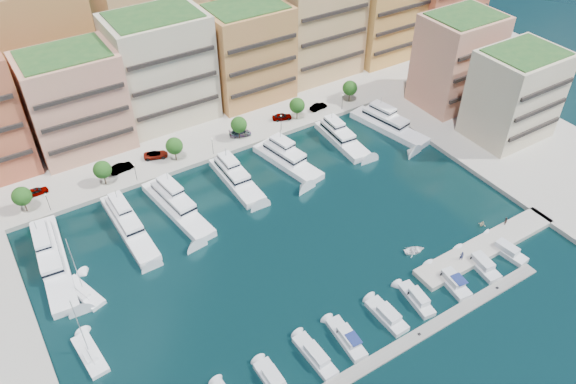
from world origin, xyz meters
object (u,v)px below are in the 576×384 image
(car_1, at_px, (121,168))
(lamppost_3, at_px, (281,120))
(lamppost_4, at_px, (342,99))
(person_1, at_px, (505,221))
(tree_5, at_px, (350,88))
(cruiser_4, at_px, (347,339))
(sailboat_1, at_px, (90,355))
(car_5, at_px, (318,107))
(tree_3, at_px, (239,125))
(yacht_5, at_px, (340,137))
(car_3, at_px, (240,133))
(tender_0, at_px, (414,250))
(tree_2, at_px, (174,146))
(yacht_0, at_px, (52,258))
(cruiser_8, at_px, (480,264))
(tree_1, at_px, (102,170))
(lamppost_2, at_px, (212,143))
(yacht_6, at_px, (387,124))
(tender_3, at_px, (482,224))
(cruiser_2, at_px, (273,380))
(tree_4, at_px, (297,105))
(sailboat_2, at_px, (84,293))
(yacht_2, at_px, (175,205))
(car_2, at_px, (156,155))
(yacht_3, at_px, (235,177))
(cruiser_5, at_px, (387,316))
(yacht_4, at_px, (286,159))
(lamppost_1, at_px, (135,170))
(car_4, at_px, (282,117))
(lamppost_0, at_px, (47,199))
(cruiser_6, at_px, (417,299))
(tree_0, at_px, (22,196))
(car_0, at_px, (37,191))
(cruiser_7, at_px, (451,281))
(yacht_1, at_px, (128,224))

(car_1, bearing_deg, lamppost_3, -104.75)
(lamppost_4, xyz_separation_m, person_1, (1.05, -51.20, -1.97))
(tree_5, height_order, cruiser_4, tree_5)
(sailboat_1, height_order, car_5, sailboat_1)
(tree_3, bearing_deg, yacht_5, -31.75)
(car_3, bearing_deg, sailboat_1, 146.99)
(lamppost_4, distance_m, tender_0, 50.22)
(tree_2, xyz_separation_m, car_5, (38.99, 0.87, -2.98))
(yacht_0, relative_size, tender_0, 6.42)
(tree_2, relative_size, cruiser_8, 0.63)
(tree_1, distance_m, lamppost_2, 24.13)
(yacht_6, bearing_deg, tender_3, -100.39)
(cruiser_2, bearing_deg, cruiser_4, -0.15)
(yacht_6, xyz_separation_m, cruiser_8, (-15.24, -44.06, -0.66))
(tree_4, distance_m, sailboat_2, 66.40)
(lamppost_4, distance_m, yacht_2, 51.96)
(cruiser_8, relative_size, car_2, 1.69)
(lamppost_3, bearing_deg, yacht_3, -150.15)
(tender_3, relative_size, person_1, 1.00)
(cruiser_5, bearing_deg, yacht_4, 78.96)
(lamppost_1, xyz_separation_m, car_4, (38.72, 4.03, -2.02))
(lamppost_0, distance_m, cruiser_6, 72.62)
(cruiser_8, height_order, car_2, car_2)
(yacht_0, bearing_deg, car_3, 19.43)
(tree_0, relative_size, yacht_5, 0.32)
(tree_2, xyz_separation_m, yacht_6, (48.84, -14.03, -3.53))
(tree_0, relative_size, lamppost_2, 1.35)
(yacht_0, xyz_separation_m, car_5, (70.21, 16.83, 0.55))
(tree_1, relative_size, car_1, 1.10)
(lamppost_0, distance_m, car_2, 25.28)
(tender_3, bearing_deg, tree_1, 27.04)
(lamppost_3, distance_m, car_3, 10.11)
(tree_2, height_order, person_1, tree_2)
(yacht_6, xyz_separation_m, cruiser_5, (-36.97, -44.06, -0.66))
(lamppost_2, xyz_separation_m, person_1, (37.05, -51.20, -1.97))
(yacht_3, height_order, cruiser_8, yacht_3)
(lamppost_0, xyz_separation_m, sailboat_1, (-3.59, -36.95, -3.51))
(tree_5, xyz_separation_m, car_0, (-77.02, 4.22, -2.98))
(cruiser_7, relative_size, car_0, 2.03)
(tree_0, height_order, yacht_2, tree_0)
(tender_0, bearing_deg, sailboat_1, 96.65)
(tree_3, distance_m, yacht_0, 49.97)
(yacht_6, height_order, car_1, yacht_6)
(tree_1, distance_m, lamppost_4, 60.05)
(car_5, bearing_deg, yacht_1, 99.64)
(sailboat_1, relative_size, car_3, 2.55)
(yacht_3, bearing_deg, tree_4, 27.76)
(tree_5, distance_m, car_3, 31.51)
(yacht_3, bearing_deg, sailboat_1, -146.07)
(sailboat_1, distance_m, car_3, 62.79)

